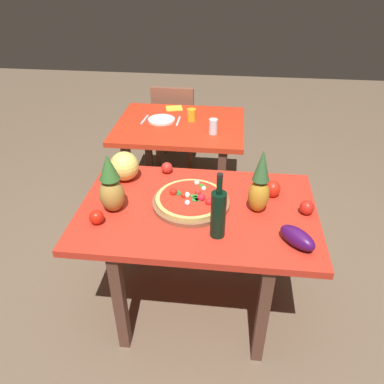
# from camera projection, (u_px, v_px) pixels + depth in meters

# --- Properties ---
(ground_plane) EXTENTS (10.00, 10.00, 0.00)m
(ground_plane) POSITION_uv_depth(u_px,v_px,m) (197.00, 298.00, 2.51)
(ground_plane) COLOR brown
(display_table) EXTENTS (1.31, 0.86, 0.74)m
(display_table) POSITION_uv_depth(u_px,v_px,m) (197.00, 220.00, 2.15)
(display_table) COLOR brown
(display_table) RESTS_ON ground_plane
(background_table) EXTENTS (1.03, 0.83, 0.74)m
(background_table) POSITION_uv_depth(u_px,v_px,m) (180.00, 135.00, 3.14)
(background_table) COLOR brown
(background_table) RESTS_ON ground_plane
(dining_chair) EXTENTS (0.41, 0.41, 0.85)m
(dining_chair) POSITION_uv_depth(u_px,v_px,m) (175.00, 121.00, 3.76)
(dining_chair) COLOR brown
(dining_chair) RESTS_ON ground_plane
(pizza_board) EXTENTS (0.43, 0.43, 0.02)m
(pizza_board) POSITION_uv_depth(u_px,v_px,m) (191.00, 202.00, 2.13)
(pizza_board) COLOR brown
(pizza_board) RESTS_ON display_table
(pizza) EXTENTS (0.39, 0.39, 0.06)m
(pizza) POSITION_uv_depth(u_px,v_px,m) (191.00, 198.00, 2.11)
(pizza) COLOR tan
(pizza) RESTS_ON pizza_board
(wine_bottle) EXTENTS (0.08, 0.08, 0.36)m
(wine_bottle) POSITION_uv_depth(u_px,v_px,m) (218.00, 213.00, 1.84)
(wine_bottle) COLOR black
(wine_bottle) RESTS_ON display_table
(pineapple_left) EXTENTS (0.13, 0.13, 0.34)m
(pineapple_left) POSITION_uv_depth(u_px,v_px,m) (111.00, 186.00, 2.01)
(pineapple_left) COLOR #AA8639
(pineapple_left) RESTS_ON display_table
(pineapple_right) EXTENTS (0.11, 0.11, 0.37)m
(pineapple_right) POSITION_uv_depth(u_px,v_px,m) (260.00, 185.00, 2.00)
(pineapple_right) COLOR #C08A25
(pineapple_right) RESTS_ON display_table
(melon) EXTENTS (0.18, 0.18, 0.18)m
(melon) POSITION_uv_depth(u_px,v_px,m) (124.00, 166.00, 2.31)
(melon) COLOR #E5D563
(melon) RESTS_ON display_table
(bell_pepper) EXTENTS (0.09, 0.09, 0.10)m
(bell_pepper) POSITION_uv_depth(u_px,v_px,m) (273.00, 189.00, 2.19)
(bell_pepper) COLOR red
(bell_pepper) RESTS_ON display_table
(eggplant) EXTENTS (0.20, 0.21, 0.09)m
(eggplant) POSITION_uv_depth(u_px,v_px,m) (297.00, 238.00, 1.83)
(eggplant) COLOR #3E0E4C
(eggplant) RESTS_ON display_table
(tomato_near_board) EXTENTS (0.07, 0.07, 0.07)m
(tomato_near_board) POSITION_uv_depth(u_px,v_px,m) (167.00, 168.00, 2.41)
(tomato_near_board) COLOR red
(tomato_near_board) RESTS_ON display_table
(tomato_at_corner) EXTENTS (0.08, 0.08, 0.08)m
(tomato_at_corner) POSITION_uv_depth(u_px,v_px,m) (96.00, 217.00, 1.97)
(tomato_at_corner) COLOR red
(tomato_at_corner) RESTS_ON display_table
(tomato_beside_pepper) EXTENTS (0.08, 0.08, 0.08)m
(tomato_beside_pepper) POSITION_uv_depth(u_px,v_px,m) (307.00, 208.00, 2.04)
(tomato_beside_pepper) COLOR red
(tomato_beside_pepper) RESTS_ON display_table
(drinking_glass_juice) EXTENTS (0.07, 0.07, 0.10)m
(drinking_glass_juice) POSITION_uv_depth(u_px,v_px,m) (192.00, 115.00, 3.10)
(drinking_glass_juice) COLOR gold
(drinking_glass_juice) RESTS_ON background_table
(drinking_glass_water) EXTENTS (0.07, 0.07, 0.12)m
(drinking_glass_water) POSITION_uv_depth(u_px,v_px,m) (213.00, 127.00, 2.89)
(drinking_glass_water) COLOR silver
(drinking_glass_water) RESTS_ON background_table
(dinner_plate) EXTENTS (0.22, 0.22, 0.02)m
(dinner_plate) POSITION_uv_depth(u_px,v_px,m) (161.00, 120.00, 3.12)
(dinner_plate) COLOR white
(dinner_plate) RESTS_ON background_table
(fork_utensil) EXTENTS (0.03, 0.18, 0.01)m
(fork_utensil) POSITION_uv_depth(u_px,v_px,m) (145.00, 119.00, 3.14)
(fork_utensil) COLOR silver
(fork_utensil) RESTS_ON background_table
(knife_utensil) EXTENTS (0.02, 0.18, 0.01)m
(knife_utensil) POSITION_uv_depth(u_px,v_px,m) (178.00, 121.00, 3.11)
(knife_utensil) COLOR silver
(knife_utensil) RESTS_ON background_table
(napkin_folded) EXTENTS (0.17, 0.15, 0.01)m
(napkin_folded) POSITION_uv_depth(u_px,v_px,m) (174.00, 108.00, 3.35)
(napkin_folded) COLOR yellow
(napkin_folded) RESTS_ON background_table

